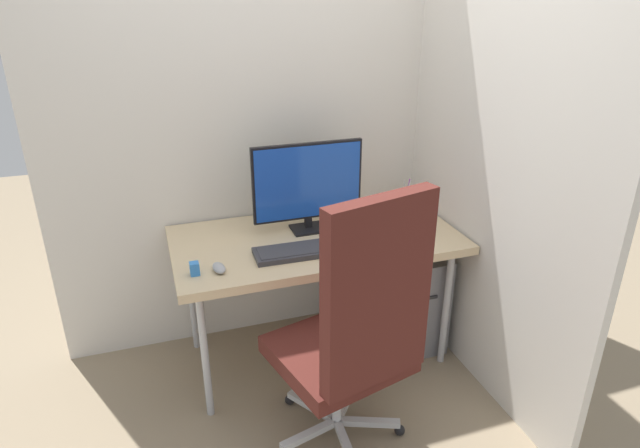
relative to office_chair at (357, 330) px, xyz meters
The scene contains 12 objects.
ground_plane 0.97m from the office_chair, 84.95° to the left, with size 8.00×8.00×0.00m, color gray.
wall_back 1.35m from the office_chair, 86.77° to the left, with size 2.64×0.04×2.80m, color silver.
wall_side_right 1.24m from the office_chair, 33.66° to the left, with size 0.04×1.94×2.80m, color silver.
desk 0.72m from the office_chair, 84.95° to the left, with size 1.46×0.75×0.74m.
office_chair is the anchor object (origin of this frame).
filing_cabinet 0.97m from the office_chair, 51.74° to the left, with size 0.41×0.47×0.58m.
monitor 0.88m from the office_chair, 86.29° to the left, with size 0.58×0.14×0.47m.
keyboard 0.57m from the office_chair, 95.76° to the left, with size 0.47×0.18×0.03m.
mouse 0.69m from the office_chair, 132.95° to the left, with size 0.05×0.10×0.03m, color #9EA0A5.
pen_holder 1.15m from the office_chair, 53.71° to the left, with size 0.08×0.08×0.18m.
notebook 0.88m from the office_chair, 51.95° to the left, with size 0.17×0.19×0.02m, color #B23333.
desk_clamp_accessory 0.77m from the office_chair, 138.64° to the left, with size 0.04×0.04×0.06m, color #337FD8.
Camera 1 is at (-0.78, -2.39, 1.92)m, focal length 30.38 mm.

